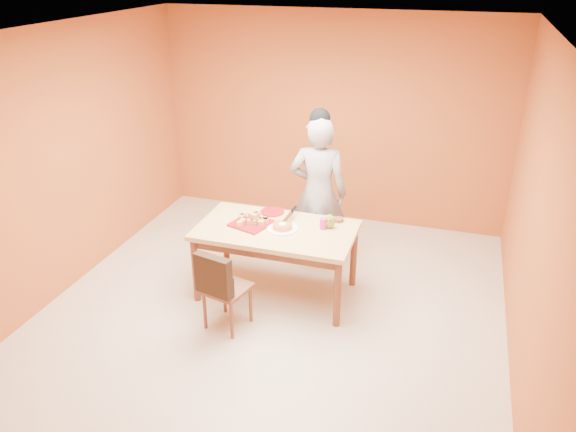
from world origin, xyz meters
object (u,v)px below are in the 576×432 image
(dining_table, at_px, (276,236))
(dining_chair, at_px, (226,287))
(red_dinner_plate, at_px, (272,212))
(sponge_cake, at_px, (282,226))
(checker_tin, at_px, (338,220))
(magenta_glass, at_px, (323,224))
(egg_ornament, at_px, (329,221))
(pastry_platter, at_px, (251,223))
(person, at_px, (318,193))

(dining_table, distance_m, dining_chair, 0.79)
(dining_chair, xyz_separation_m, red_dinner_plate, (0.10, 1.06, 0.33))
(dining_chair, bearing_deg, red_dinner_plate, 97.72)
(sponge_cake, xyz_separation_m, checker_tin, (0.49, 0.35, -0.02))
(magenta_glass, height_order, checker_tin, magenta_glass)
(dining_chair, bearing_deg, dining_table, 83.09)
(egg_ornament, relative_size, magenta_glass, 1.35)
(pastry_platter, height_order, magenta_glass, magenta_glass)
(person, xyz_separation_m, red_dinner_plate, (-0.41, -0.39, -0.11))
(red_dinner_plate, distance_m, magenta_glass, 0.65)
(checker_tin, bearing_deg, sponge_cake, -144.56)
(dining_table, height_order, sponge_cake, sponge_cake)
(dining_table, distance_m, pastry_platter, 0.29)
(dining_table, xyz_separation_m, magenta_glass, (0.46, 0.14, 0.15))
(red_dinner_plate, bearing_deg, dining_table, -65.54)
(egg_ornament, bearing_deg, checker_tin, 70.58)
(pastry_platter, distance_m, red_dinner_plate, 0.36)
(dining_table, height_order, dining_chair, dining_chair)
(pastry_platter, xyz_separation_m, red_dinner_plate, (0.11, 0.34, -0.00))
(dining_table, relative_size, checker_tin, 14.45)
(dining_table, bearing_deg, egg_ornament, 18.27)
(person, distance_m, egg_ornament, 0.63)
(red_dinner_plate, bearing_deg, pastry_platter, -107.91)
(dining_table, relative_size, pastry_platter, 4.40)
(egg_ornament, bearing_deg, dining_table, -165.41)
(pastry_platter, relative_size, checker_tin, 3.28)
(dining_table, bearing_deg, person, 71.51)
(checker_tin, bearing_deg, egg_ornament, -105.74)
(checker_tin, bearing_deg, pastry_platter, -157.76)
(dining_table, bearing_deg, pastry_platter, 178.02)
(magenta_glass, bearing_deg, sponge_cake, -160.19)
(magenta_glass, bearing_deg, dining_table, -163.25)
(pastry_platter, bearing_deg, egg_ornament, 11.56)
(person, bearing_deg, egg_ornament, 109.83)
(dining_table, bearing_deg, red_dinner_plate, 114.46)
(dining_chair, relative_size, person, 0.48)
(sponge_cake, bearing_deg, pastry_platter, 178.06)
(dining_chair, bearing_deg, person, 83.91)
(dining_chair, xyz_separation_m, pastry_platter, (-0.01, 0.72, 0.33))
(pastry_platter, distance_m, magenta_glass, 0.74)
(dining_chair, height_order, sponge_cake, dining_chair)
(pastry_platter, height_order, sponge_cake, sponge_cake)
(magenta_glass, distance_m, checker_tin, 0.24)
(dining_chair, height_order, red_dinner_plate, dining_chair)
(person, height_order, magenta_glass, person)
(egg_ornament, bearing_deg, person, 111.56)
(egg_ornament, xyz_separation_m, magenta_glass, (-0.06, -0.03, -0.02))
(checker_tin, bearing_deg, red_dinner_plate, 180.00)
(person, relative_size, pastry_platter, 4.83)
(magenta_glass, bearing_deg, checker_tin, 63.34)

